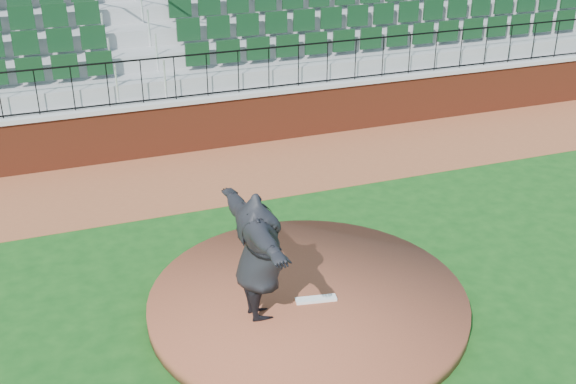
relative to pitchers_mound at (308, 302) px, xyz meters
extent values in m
plane|color=#134513|center=(0.24, 0.08, -0.12)|extent=(90.00, 90.00, 0.00)
cube|color=brown|center=(0.24, 5.48, -0.12)|extent=(34.00, 3.20, 0.01)
cube|color=maroon|center=(0.24, 7.08, 0.47)|extent=(34.00, 0.35, 1.20)
cube|color=#B7B7B7|center=(0.24, 7.08, 1.12)|extent=(34.00, 0.45, 0.10)
cylinder|color=brown|center=(0.00, 0.00, 0.00)|extent=(5.02, 5.02, 0.25)
cube|color=white|center=(0.07, -0.16, 0.15)|extent=(0.66, 0.27, 0.04)
imported|color=black|center=(-0.87, -0.25, 1.15)|extent=(0.76, 2.55, 2.06)
camera|label=1|loc=(-3.54, -8.83, 6.56)|focal=45.16mm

